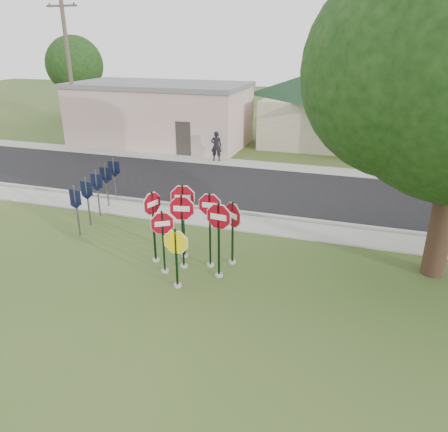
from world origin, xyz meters
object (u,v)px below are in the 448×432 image
(stop_sign_center, at_px, (182,221))
(utility_pole_near, at_px, (70,72))
(pedestrian, at_px, (216,146))
(stop_sign_yellow, at_px, (176,252))
(stop_sign_left, at_px, (163,234))

(stop_sign_center, height_order, utility_pole_near, utility_pole_near)
(utility_pole_near, bearing_deg, pedestrian, -4.52)
(stop_sign_yellow, height_order, utility_pole_near, utility_pole_near)
(stop_sign_center, distance_m, stop_sign_yellow, 1.31)
(stop_sign_left, bearing_deg, stop_sign_center, 48.09)
(utility_pole_near, height_order, pedestrian, utility_pole_near)
(stop_sign_center, bearing_deg, stop_sign_yellow, -75.94)
(stop_sign_yellow, relative_size, stop_sign_left, 0.91)
(stop_sign_center, bearing_deg, pedestrian, 104.45)
(stop_sign_left, relative_size, pedestrian, 1.23)
(stop_sign_center, bearing_deg, stop_sign_left, -131.91)
(stop_sign_left, xyz_separation_m, pedestrian, (-2.89, 13.47, -0.36))
(stop_sign_center, relative_size, stop_sign_yellow, 1.31)
(pedestrian, bearing_deg, stop_sign_left, 88.51)
(utility_pole_near, bearing_deg, stop_sign_yellow, -46.79)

